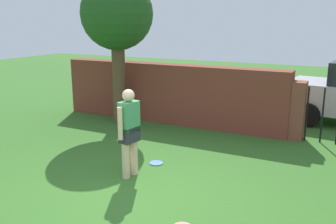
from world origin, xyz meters
TOP-DOWN VIEW (x-y plane):
  - ground_plane at (0.00, 0.00)m, footprint 40.00×40.00m
  - brick_wall at (-1.50, 4.35)m, footprint 6.50×0.50m
  - tree at (-2.71, 3.68)m, footprint 1.91×1.91m
  - person at (-0.47, 0.69)m, footprint 0.28×0.53m
  - frisbee_blue at (-0.33, 1.43)m, footprint 0.27×0.27m

SIDE VIEW (x-z plane):
  - ground_plane at x=0.00m, z-range 0.00..0.00m
  - frisbee_blue at x=-0.33m, z-range 0.00..0.02m
  - brick_wall at x=-1.50m, z-range 0.00..1.63m
  - person at x=-0.47m, z-range 0.09..1.71m
  - tree at x=-2.71m, z-range 0.93..4.84m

